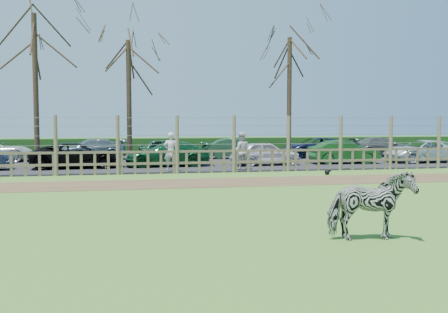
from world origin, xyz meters
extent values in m
plane|color=olive|center=(0.00, 0.00, 0.00)|extent=(120.00, 120.00, 0.00)
cube|color=brown|center=(0.00, 4.50, 0.01)|extent=(34.00, 2.80, 0.01)
cube|color=#232326|center=(0.00, 14.50, 0.02)|extent=(44.00, 13.00, 0.04)
cube|color=#1E4716|center=(0.00, 21.50, 0.55)|extent=(46.00, 2.00, 1.10)
cube|color=brown|center=(0.00, 8.00, 0.45)|extent=(30.00, 0.06, 0.10)
cube|color=brown|center=(0.00, 8.00, 0.95)|extent=(30.00, 0.06, 0.10)
cylinder|color=brown|center=(-5.00, 8.00, 1.25)|extent=(0.16, 0.16, 2.50)
cylinder|color=brown|center=(-2.50, 8.00, 1.25)|extent=(0.16, 0.16, 2.50)
cylinder|color=brown|center=(0.00, 8.00, 1.25)|extent=(0.16, 0.16, 2.50)
cylinder|color=brown|center=(2.50, 8.00, 1.25)|extent=(0.16, 0.16, 2.50)
cylinder|color=brown|center=(5.00, 8.00, 1.25)|extent=(0.16, 0.16, 2.50)
cylinder|color=brown|center=(7.50, 8.00, 1.25)|extent=(0.16, 0.16, 2.50)
cylinder|color=brown|center=(10.00, 8.00, 1.25)|extent=(0.16, 0.16, 2.50)
cylinder|color=brown|center=(12.50, 8.00, 1.25)|extent=(0.16, 0.16, 2.50)
cylinder|color=gray|center=(0.00, 8.00, 1.25)|extent=(30.00, 0.02, 0.02)
cylinder|color=gray|center=(0.00, 8.00, 1.65)|extent=(30.00, 0.02, 0.02)
cylinder|color=gray|center=(0.00, 8.00, 2.05)|extent=(30.00, 0.02, 0.02)
cylinder|color=gray|center=(0.00, 8.00, 2.40)|extent=(30.00, 0.02, 0.02)
cylinder|color=#3D2B1E|center=(-6.50, 12.50, 3.75)|extent=(0.26, 0.26, 7.50)
cylinder|color=#3D2B1E|center=(-2.00, 13.50, 3.25)|extent=(0.26, 0.26, 6.50)
cylinder|color=#3D2B1E|center=(7.00, 14.00, 3.50)|extent=(0.26, 0.26, 7.00)
imported|color=gray|center=(2.40, -4.84, 0.66)|extent=(1.61, 0.80, 1.33)
imported|color=silver|center=(-0.23, 8.60, 0.90)|extent=(0.69, 0.51, 1.72)
imported|color=silver|center=(3.02, 8.86, 0.90)|extent=(0.89, 0.73, 1.72)
sphere|color=black|center=(6.15, 6.29, 0.11)|extent=(0.21, 0.21, 0.21)
sphere|color=black|center=(6.28, 6.29, 0.18)|extent=(0.11, 0.11, 0.11)
imported|color=black|center=(-4.48, 11.11, 0.64)|extent=(4.46, 2.33, 1.20)
imported|color=#125028|center=(-0.18, 11.18, 0.64)|extent=(4.21, 1.87, 1.20)
imported|color=silver|center=(4.72, 10.88, 0.64)|extent=(3.61, 1.67, 1.20)
imported|color=#1B5722|center=(9.09, 11.12, 0.64)|extent=(3.69, 1.42, 1.20)
imported|color=silver|center=(13.64, 11.04, 0.64)|extent=(4.35, 2.07, 1.20)
imported|color=slate|center=(-4.26, 16.26, 0.64)|extent=(4.30, 2.15, 1.20)
imported|color=#20472A|center=(0.22, 16.05, 0.64)|extent=(3.53, 1.45, 1.20)
imported|color=#265233|center=(4.31, 15.70, 0.64)|extent=(3.77, 1.70, 1.20)
imported|color=#1A223F|center=(9.39, 15.99, 0.64)|extent=(4.40, 2.18, 1.20)
imported|color=#5E6059|center=(13.86, 15.73, 0.64)|extent=(4.31, 2.19, 1.20)
camera|label=1|loc=(-2.05, -13.41, 2.23)|focal=40.00mm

